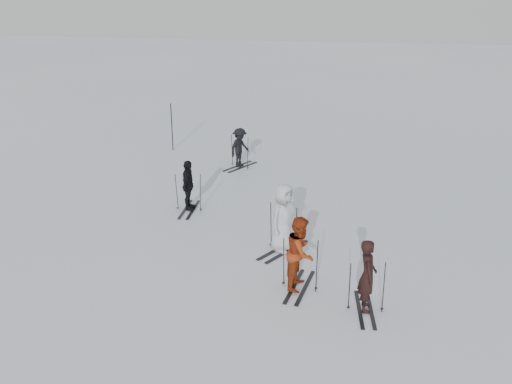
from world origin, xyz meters
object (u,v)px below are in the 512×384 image
(skier_red, at_px, (300,254))
(skier_grey, at_px, (283,219))
(skier_uphill_far, at_px, (240,148))
(piste_marker, at_px, (172,127))
(skier_near_dark, at_px, (367,277))
(skier_uphill_left, at_px, (188,186))

(skier_red, height_order, skier_grey, skier_grey)
(skier_uphill_far, distance_m, piste_marker, 3.85)
(skier_near_dark, bearing_deg, skier_red, 58.18)
(skier_uphill_left, distance_m, piste_marker, 7.15)
(skier_near_dark, distance_m, skier_uphill_left, 7.34)
(skier_red, bearing_deg, skier_grey, 26.80)
(skier_near_dark, xyz_separation_m, skier_uphill_left, (-5.56, 4.79, -0.02))
(skier_uphill_left, bearing_deg, skier_red, -140.28)
(skier_grey, xyz_separation_m, piste_marker, (-6.23, 8.79, 0.09))
(skier_grey, bearing_deg, skier_red, -131.19)
(skier_grey, height_order, skier_uphill_left, skier_grey)
(skier_grey, xyz_separation_m, skier_uphill_far, (-2.85, 6.97, -0.16))
(skier_near_dark, distance_m, skier_uphill_far, 10.77)
(skier_red, distance_m, skier_grey, 1.98)
(skier_uphill_left, height_order, skier_uphill_far, skier_uphill_left)
(skier_near_dark, distance_m, skier_grey, 3.37)
(skier_red, xyz_separation_m, skier_uphill_left, (-4.05, 4.11, -0.08))
(skier_uphill_far, bearing_deg, skier_uphill_left, -160.24)
(skier_near_dark, distance_m, piste_marker, 14.13)
(skier_uphill_left, distance_m, skier_uphill_far, 4.74)
(skier_red, bearing_deg, skier_uphill_left, 50.60)
(skier_grey, distance_m, piste_marker, 10.78)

